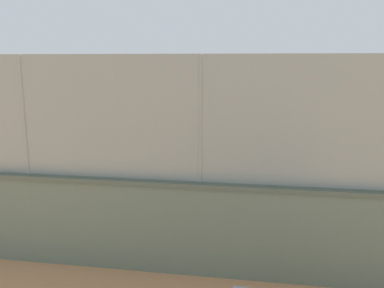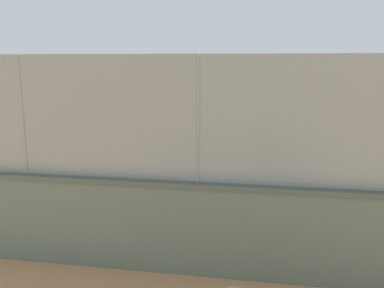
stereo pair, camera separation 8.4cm
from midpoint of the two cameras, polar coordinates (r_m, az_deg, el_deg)
The scene contains 6 objects.
ground_plane at distance 17.84m, azimuth 12.63°, elevation -0.77°, with size 260.00×260.00×0.00m, color tan.
perimeter_wall at distance 7.32m, azimuth 0.81°, elevation -11.57°, with size 32.71×0.74×1.69m.
fence_panel_on_wall at distance 6.80m, azimuth 0.86°, elevation 3.44°, with size 32.13×0.39×2.16m.
player_near_wall_returning at distance 18.70m, azimuth 0.33°, elevation 2.73°, with size 1.20×0.69×1.46m.
player_crossing_court at distance 15.91m, azimuth 1.36°, elevation 1.63°, with size 0.83×0.71×1.66m.
sports_ball at distance 17.91m, azimuth 3.95°, elevation 3.67°, with size 0.09×0.09×0.09m, color orange.
Camera 1 is at (0.92, 17.43, 3.73)m, focal length 38.02 mm.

